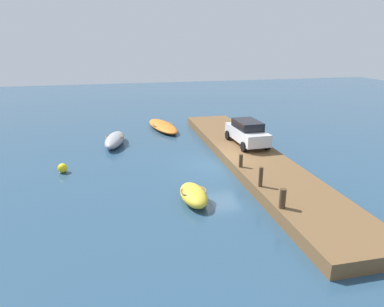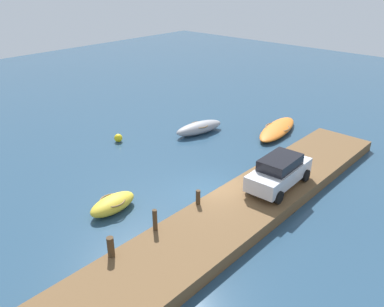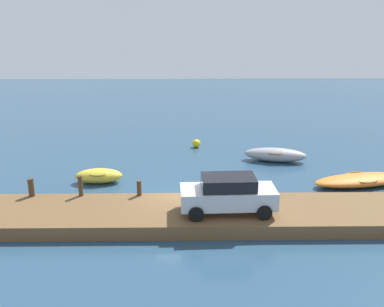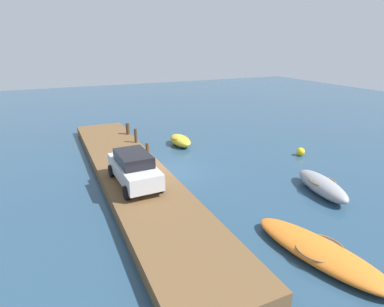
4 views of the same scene
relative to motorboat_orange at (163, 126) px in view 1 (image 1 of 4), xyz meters
The scene contains 10 objects.
ground_plane 9.89m from the motorboat_orange, 167.84° to the right, with size 84.00×84.00×0.00m, color navy.
dock_platform 10.57m from the motorboat_orange, 156.06° to the right, with size 22.20×3.59×0.61m, color brown.
motorboat_orange is the anchor object (origin of this frame).
rowboat_grey 5.63m from the motorboat_orange, 133.55° to the left, with size 3.98×1.96×0.84m.
dinghy_yellow 14.21m from the motorboat_orange, behind, with size 2.59×1.31×0.77m.
mooring_post_west 16.97m from the motorboat_orange, behind, with size 0.28×0.28×0.87m, color #47331E.
mooring_post_mid_west 14.70m from the motorboat_orange, 169.22° to the right, with size 0.20×0.20×0.99m, color #47331E.
mooring_post_mid_east 12.00m from the motorboat_orange, 166.75° to the right, with size 0.22×0.22×0.74m, color #47331E.
parked_car 9.01m from the motorboat_orange, 148.65° to the right, with size 4.15×1.99×1.64m.
marker_buoy 11.27m from the motorboat_orange, 140.77° to the left, with size 0.56×0.56×0.56m, color yellow.
Camera 1 is at (-19.39, 6.04, 7.56)m, focal length 32.86 mm.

